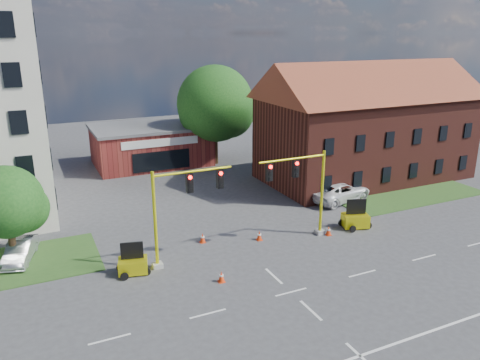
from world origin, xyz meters
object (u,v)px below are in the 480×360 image
(trailer_east, at_px, (355,219))
(signal_mast_east, at_px, (302,185))
(signal_mast_west, at_px, (181,204))
(trailer_west, at_px, (133,264))
(pickup_white, at_px, (340,191))

(trailer_east, bearing_deg, signal_mast_east, -162.27)
(signal_mast_west, bearing_deg, trailer_east, -0.51)
(trailer_west, relative_size, pickup_white, 0.33)
(pickup_white, bearing_deg, trailer_west, 93.30)
(trailer_west, height_order, trailer_east, trailer_east)
(signal_mast_east, height_order, trailer_west, signal_mast_east)
(trailer_west, relative_size, trailer_east, 0.90)
(pickup_white, bearing_deg, trailer_east, 142.24)
(signal_mast_east, relative_size, trailer_west, 3.18)
(signal_mast_west, height_order, trailer_west, signal_mast_west)
(signal_mast_east, bearing_deg, trailer_west, -179.52)
(signal_mast_east, distance_m, trailer_east, 5.72)
(signal_mast_east, xyz_separation_m, pickup_white, (7.25, 5.26, -3.09))
(trailer_east, xyz_separation_m, pickup_white, (2.56, 5.38, 0.16))
(trailer_east, bearing_deg, trailer_west, -160.89)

